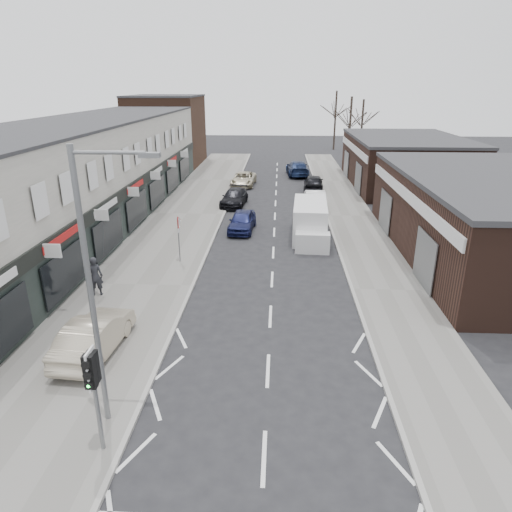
# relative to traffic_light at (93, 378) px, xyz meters

# --- Properties ---
(ground) EXTENTS (160.00, 160.00, 0.00)m
(ground) POSITION_rel_traffic_light_xyz_m (4.40, 2.02, -2.41)
(ground) COLOR black
(ground) RESTS_ON ground
(pavement_left) EXTENTS (5.50, 64.00, 0.12)m
(pavement_left) POSITION_rel_traffic_light_xyz_m (-2.35, 24.02, -2.35)
(pavement_left) COLOR slate
(pavement_left) RESTS_ON ground
(pavement_right) EXTENTS (3.50, 64.00, 0.12)m
(pavement_right) POSITION_rel_traffic_light_xyz_m (10.15, 24.02, -2.35)
(pavement_right) COLOR slate
(pavement_right) RESTS_ON ground
(shop_terrace_left) EXTENTS (8.00, 41.00, 7.10)m
(shop_terrace_left) POSITION_rel_traffic_light_xyz_m (-9.10, 21.52, 1.14)
(shop_terrace_left) COLOR beige
(shop_terrace_left) RESTS_ON ground
(brick_block_far) EXTENTS (8.00, 10.00, 8.00)m
(brick_block_far) POSITION_rel_traffic_light_xyz_m (-9.10, 47.02, 1.59)
(brick_block_far) COLOR #41271B
(brick_block_far) RESTS_ON ground
(right_unit_near) EXTENTS (10.00, 18.00, 4.50)m
(right_unit_near) POSITION_rel_traffic_light_xyz_m (16.90, 16.02, -0.16)
(right_unit_near) COLOR #321E17
(right_unit_near) RESTS_ON ground
(right_unit_far) EXTENTS (10.00, 16.00, 4.50)m
(right_unit_far) POSITION_rel_traffic_light_xyz_m (16.90, 36.02, -0.16)
(right_unit_far) COLOR #321E17
(right_unit_far) RESTS_ON ground
(tree_far_a) EXTENTS (3.60, 3.60, 8.00)m
(tree_far_a) POSITION_rel_traffic_light_xyz_m (13.40, 50.02, -2.41)
(tree_far_a) COLOR #382D26
(tree_far_a) RESTS_ON ground
(tree_far_b) EXTENTS (3.60, 3.60, 7.50)m
(tree_far_b) POSITION_rel_traffic_light_xyz_m (15.90, 56.02, -2.41)
(tree_far_b) COLOR #382D26
(tree_far_b) RESTS_ON ground
(tree_far_c) EXTENTS (3.60, 3.60, 8.50)m
(tree_far_c) POSITION_rel_traffic_light_xyz_m (12.90, 62.02, -2.41)
(tree_far_c) COLOR #382D26
(tree_far_c) RESTS_ON ground
(traffic_light) EXTENTS (0.28, 0.60, 3.10)m
(traffic_light) POSITION_rel_traffic_light_xyz_m (0.00, 0.00, 0.00)
(traffic_light) COLOR slate
(traffic_light) RESTS_ON pavement_left
(street_lamp) EXTENTS (2.23, 0.22, 8.00)m
(street_lamp) POSITION_rel_traffic_light_xyz_m (-0.13, 1.22, 2.20)
(street_lamp) COLOR slate
(street_lamp) RESTS_ON pavement_left
(warning_sign) EXTENTS (0.12, 0.80, 2.70)m
(warning_sign) POSITION_rel_traffic_light_xyz_m (-0.76, 14.02, -0.21)
(warning_sign) COLOR slate
(warning_sign) RESTS_ON pavement_left
(white_van) EXTENTS (2.35, 6.02, 2.31)m
(white_van) POSITION_rel_traffic_light_xyz_m (6.71, 18.90, -1.33)
(white_van) COLOR silver
(white_van) RESTS_ON ground
(sedan_on_pavement) EXTENTS (1.80, 4.39, 1.42)m
(sedan_on_pavement) POSITION_rel_traffic_light_xyz_m (-1.98, 4.69, -1.59)
(sedan_on_pavement) COLOR #B6A992
(sedan_on_pavement) RESTS_ON pavement_left
(pedestrian) EXTENTS (0.77, 0.59, 1.91)m
(pedestrian) POSITION_rel_traffic_light_xyz_m (-3.80, 9.51, -1.34)
(pedestrian) COLOR black
(pedestrian) RESTS_ON pavement_left
(parked_car_left_a) EXTENTS (1.90, 4.13, 1.37)m
(parked_car_left_a) POSITION_rel_traffic_light_xyz_m (2.20, 20.24, -1.73)
(parked_car_left_a) COLOR #161B46
(parked_car_left_a) RESTS_ON ground
(parked_car_left_b) EXTENTS (2.22, 4.68, 1.32)m
(parked_car_left_b) POSITION_rel_traffic_light_xyz_m (1.00, 27.19, -1.76)
(parked_car_left_b) COLOR black
(parked_car_left_b) RESTS_ON ground
(parked_car_left_c) EXTENTS (2.44, 4.78, 1.29)m
(parked_car_left_c) POSITION_rel_traffic_light_xyz_m (1.16, 35.01, -1.77)
(parked_car_left_c) COLOR beige
(parked_car_left_c) RESTS_ON ground
(parked_car_right_a) EXTENTS (1.59, 4.53, 1.49)m
(parked_car_right_a) POSITION_rel_traffic_light_xyz_m (7.57, 26.65, -1.67)
(parked_car_right_a) COLOR silver
(parked_car_right_a) RESTS_ON ground
(parked_car_right_b) EXTENTS (2.06, 4.53, 1.51)m
(parked_car_right_b) POSITION_rel_traffic_light_xyz_m (7.90, 33.11, -1.66)
(parked_car_right_b) COLOR black
(parked_car_right_b) RESTS_ON ground
(parked_car_right_c) EXTENTS (2.56, 5.58, 1.58)m
(parked_car_right_c) POSITION_rel_traffic_light_xyz_m (6.65, 40.63, -1.62)
(parked_car_right_c) COLOR #142041
(parked_car_right_c) RESTS_ON ground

